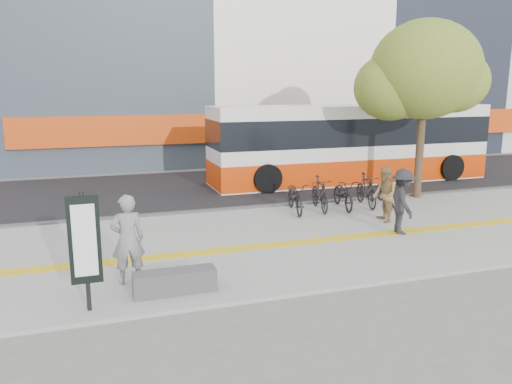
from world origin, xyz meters
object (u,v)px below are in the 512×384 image
object	(u,v)px
bus	(351,146)
pedestrian_tan	(385,195)
signboard	(85,242)
street_tree	(422,72)
bench	(175,282)
seated_woman	(128,239)
pedestrian_dark	(402,202)

from	to	relation	value
bus	pedestrian_tan	world-z (taller)	bus
signboard	street_tree	size ratio (longest dim) A/B	0.35
bench	seated_woman	size ratio (longest dim) A/B	0.86
street_tree	seated_woman	size ratio (longest dim) A/B	3.40
bench	pedestrian_tan	xyz separation A→B (m)	(6.78, 3.33, 0.60)
pedestrian_tan	pedestrian_dark	distance (m)	1.25
signboard	street_tree	xyz separation A→B (m)	(11.38, 6.33, 3.15)
bench	pedestrian_tan	world-z (taller)	pedestrian_tan
bench	street_tree	xyz separation A→B (m)	(9.78, 6.02, 4.21)
signboard	bus	distance (m)	14.68
bench	bus	world-z (taller)	bus
pedestrian_tan	pedestrian_dark	bearing A→B (deg)	0.48
bench	pedestrian_tan	size ratio (longest dim) A/B	0.97
signboard	pedestrian_dark	world-z (taller)	signboard
signboard	street_tree	world-z (taller)	street_tree
bus	street_tree	bearing A→B (deg)	-80.05
signboard	pedestrian_tan	xyz separation A→B (m)	(8.38, 3.63, -0.47)
seated_woman	pedestrian_tan	distance (m)	7.99
signboard	pedestrian_tan	world-z (taller)	signboard
street_tree	pedestrian_dark	bearing A→B (deg)	-129.46
street_tree	pedestrian_dark	distance (m)	6.19
seated_woman	signboard	bearing A→B (deg)	50.10
seated_woman	bus	bearing A→B (deg)	-142.03
signboard	seated_woman	size ratio (longest dim) A/B	1.19
bus	signboard	bearing A→B (deg)	-137.01
bench	signboard	size ratio (longest dim) A/B	0.73
pedestrian_dark	seated_woman	bearing A→B (deg)	114.80
street_tree	pedestrian_tan	bearing A→B (deg)	-138.09
bench	signboard	world-z (taller)	signboard
signboard	pedestrian_dark	size ratio (longest dim) A/B	1.23
pedestrian_tan	bus	bearing A→B (deg)	170.55
signboard	seated_woman	xyz separation A→B (m)	(0.80, 1.10, -0.36)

